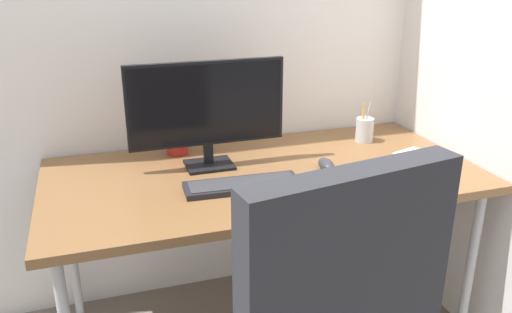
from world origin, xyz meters
name	(u,v)px	position (x,y,z in m)	size (l,w,h in m)	color
desk	(263,182)	(0.00, 0.00, 0.69)	(1.68, 0.82, 0.74)	brown
monitor	(207,108)	(-0.19, 0.13, 0.98)	(0.62, 0.15, 0.42)	black
keyboard	(242,185)	(-0.12, -0.12, 0.75)	(0.43, 0.15, 0.02)	black
mouse	(326,165)	(0.24, -0.06, 0.76)	(0.06, 0.11, 0.04)	#333338
pen_holder	(365,129)	(0.55, 0.20, 0.80)	(0.08, 0.08, 0.18)	silver
notebook	(417,156)	(0.66, -0.05, 0.75)	(0.14, 0.15, 0.01)	silver
coffee_mug	(177,143)	(-0.28, 0.31, 0.79)	(0.12, 0.09, 0.09)	red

